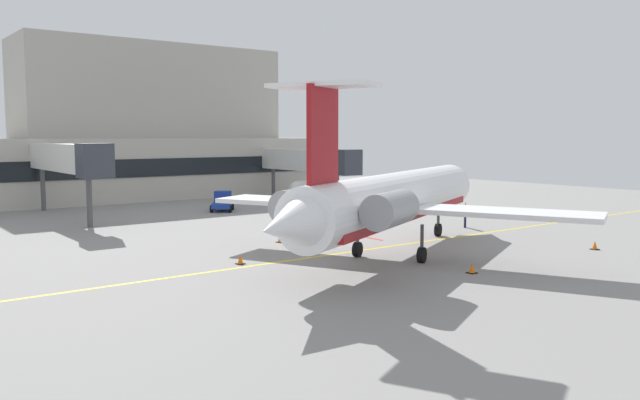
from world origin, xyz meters
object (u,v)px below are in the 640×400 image
(regional_jet, at_px, (393,199))
(marshaller, at_px, (465,215))
(fuel_tank, at_px, (314,188))
(baggage_tug, at_px, (222,202))

(regional_jet, bearing_deg, marshaller, 23.40)
(fuel_tank, bearing_deg, baggage_tug, -163.95)
(marshaller, bearing_deg, regional_jet, -156.60)
(regional_jet, height_order, marshaller, regional_jet)
(baggage_tug, height_order, fuel_tank, fuel_tank)
(regional_jet, bearing_deg, baggage_tug, 82.59)
(regional_jet, distance_m, marshaller, 14.77)
(fuel_tank, bearing_deg, marshaller, -99.50)
(fuel_tank, bearing_deg, regional_jet, -119.27)
(baggage_tug, distance_m, fuel_tank, 14.68)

